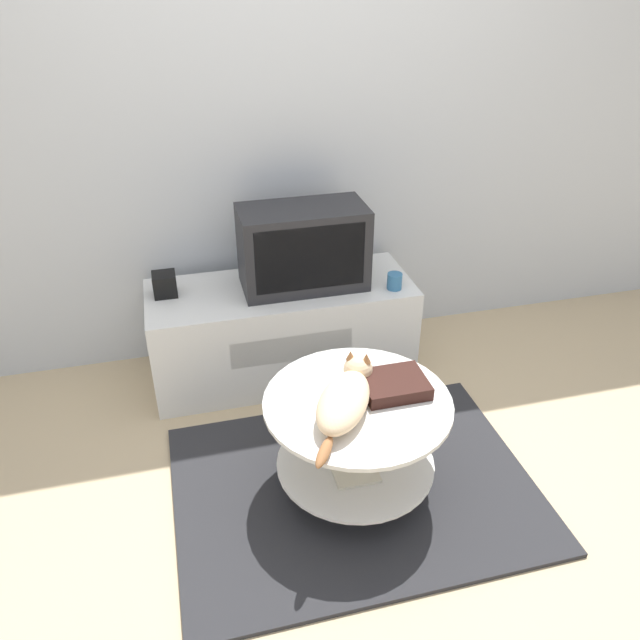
{
  "coord_description": "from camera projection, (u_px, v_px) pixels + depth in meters",
  "views": [
    {
      "loc": [
        -0.61,
        -1.79,
        1.97
      ],
      "look_at": [
        -0.04,
        0.42,
        0.59
      ],
      "focal_mm": 35.0,
      "sensor_mm": 36.0,
      "label": 1
    }
  ],
  "objects": [
    {
      "name": "ground_plane",
      "position": [
        354.0,
        488.0,
        2.63
      ],
      "size": [
        12.0,
        12.0,
        0.0
      ],
      "primitive_type": "plane",
      "color": "tan"
    },
    {
      "name": "wall_back",
      "position": [
        285.0,
        107.0,
        3.0
      ],
      "size": [
        8.0,
        0.05,
        2.6
      ],
      "color": "silver",
      "rests_on": "ground_plane"
    },
    {
      "name": "rug",
      "position": [
        354.0,
        487.0,
        2.62
      ],
      "size": [
        1.49,
        1.1,
        0.02
      ],
      "color": "#28282B",
      "rests_on": "ground_plane"
    },
    {
      "name": "tv_stand",
      "position": [
        282.0,
        330.0,
        3.23
      ],
      "size": [
        1.32,
        0.51,
        0.51
      ],
      "color": "silver",
      "rests_on": "ground_plane"
    },
    {
      "name": "tv",
      "position": [
        302.0,
        248.0,
        3.02
      ],
      "size": [
        0.61,
        0.31,
        0.41
      ],
      "color": "#232326",
      "rests_on": "tv_stand"
    },
    {
      "name": "speaker",
      "position": [
        165.0,
        284.0,
        3.01
      ],
      "size": [
        0.11,
        0.11,
        0.11
      ],
      "color": "black",
      "rests_on": "tv_stand"
    },
    {
      "name": "mug",
      "position": [
        395.0,
        281.0,
        3.07
      ],
      "size": [
        0.07,
        0.07,
        0.08
      ],
      "color": "teal",
      "rests_on": "tv_stand"
    },
    {
      "name": "coffee_table",
      "position": [
        357.0,
        433.0,
        2.47
      ],
      "size": [
        0.73,
        0.73,
        0.45
      ],
      "color": "#B2B2B7",
      "rests_on": "rug"
    },
    {
      "name": "dvd_box",
      "position": [
        394.0,
        385.0,
        2.43
      ],
      "size": [
        0.25,
        0.2,
        0.05
      ],
      "color": "black",
      "rests_on": "coffee_table"
    },
    {
      "name": "cat",
      "position": [
        346.0,
        397.0,
        2.31
      ],
      "size": [
        0.36,
        0.53,
        0.14
      ],
      "rotation": [
        0.0,
        0.0,
        1.02
      ],
      "color": "beige",
      "rests_on": "coffee_table"
    }
  ]
}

